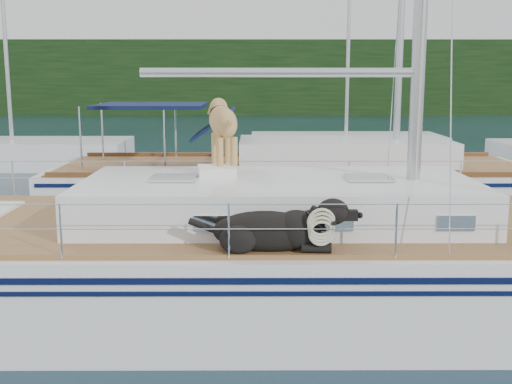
{
  "coord_description": "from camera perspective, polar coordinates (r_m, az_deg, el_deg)",
  "views": [
    {
      "loc": [
        0.47,
        -8.44,
        3.17
      ],
      "look_at": [
        0.5,
        0.2,
        1.6
      ],
      "focal_mm": 45.0,
      "sensor_mm": 36.0,
      "label": 1
    }
  ],
  "objects": [
    {
      "name": "shore_bank",
      "position": [
        54.7,
        -0.71,
        7.62
      ],
      "size": [
        92.0,
        1.0,
        1.2
      ],
      "primitive_type": "cube",
      "color": "#595147",
      "rests_on": "ground"
    },
    {
      "name": "bg_boat_west",
      "position": [
        24.13,
        -20.79,
        3.15
      ],
      "size": [
        8.0,
        3.0,
        11.65
      ],
      "color": "white",
      "rests_on": "ground"
    },
    {
      "name": "ground",
      "position": [
        9.02,
        -3.22,
        -10.28
      ],
      "size": [
        120.0,
        120.0,
        0.0
      ],
      "primitive_type": "plane",
      "color": "black",
      "rests_on": "ground"
    },
    {
      "name": "main_sailboat",
      "position": [
        8.8,
        -2.66,
        -6.11
      ],
      "size": [
        12.0,
        3.8,
        14.01
      ],
      "color": "white",
      "rests_on": "ground"
    },
    {
      "name": "tree_line",
      "position": [
        53.44,
        -0.73,
        10.13
      ],
      "size": [
        90.0,
        3.0,
        6.0
      ],
      "primitive_type": "cube",
      "color": "black",
      "rests_on": "ground"
    },
    {
      "name": "neighbor_sailboat",
      "position": [
        14.98,
        3.62,
        0.51
      ],
      "size": [
        11.0,
        3.5,
        13.3
      ],
      "color": "white",
      "rests_on": "ground"
    },
    {
      "name": "bg_boat_center",
      "position": [
        24.84,
        7.98,
        3.92
      ],
      "size": [
        7.2,
        3.0,
        11.65
      ],
      "color": "white",
      "rests_on": "ground"
    }
  ]
}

